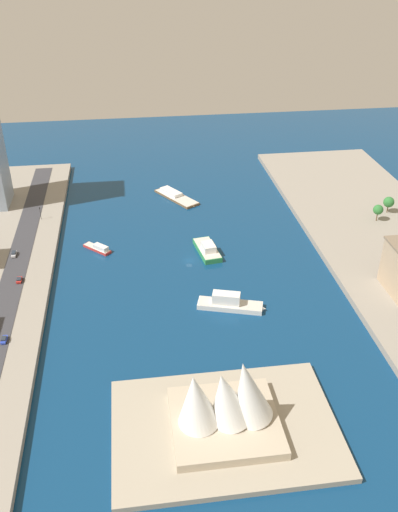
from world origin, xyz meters
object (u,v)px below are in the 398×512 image
at_px(opera_landmark, 224,402).
at_px(ferry_green_doubledeck, 207,249).
at_px(barge_flat_brown, 175,196).
at_px(sedan_silver, 14,254).
at_px(traffic_light_waterfront, 40,211).
at_px(ferry_white_commuter, 229,303).
at_px(hatchback_blue, 4,339).
at_px(tugboat_red, 98,248).
at_px(pickup_red, 19,280).

bearing_deg(opera_landmark, ferry_green_doubledeck, -95.94).
xyz_separation_m(barge_flat_brown, sedan_silver, (77.32, 57.65, 2.71)).
bearing_deg(opera_landmark, traffic_light_waterfront, -64.68).
xyz_separation_m(barge_flat_brown, ferry_white_commuter, (-10.81, 105.01, 1.20)).
bearing_deg(hatchback_blue, sedan_silver, -84.77).
relative_size(ferry_green_doubledeck, traffic_light_waterfront, 3.56).
bearing_deg(ferry_white_commuter, traffic_light_waterfront, -45.80).
distance_m(barge_flat_brown, traffic_light_waterfront, 73.15).
height_order(ferry_green_doubledeck, sedan_silver, ferry_green_doubledeck).
bearing_deg(ferry_white_commuter, ferry_green_doubledeck, -87.24).
xyz_separation_m(tugboat_red, pickup_red, (31.32, 26.21, 2.49)).
bearing_deg(traffic_light_waterfront, sedan_silver, 77.09).
relative_size(barge_flat_brown, opera_landmark, 0.95).
height_order(ferry_white_commuter, hatchback_blue, ferry_white_commuter).
relative_size(barge_flat_brown, pickup_red, 6.87).
bearing_deg(opera_landmark, ferry_white_commuter, -102.04).
bearing_deg(barge_flat_brown, ferry_green_doubledeck, 98.02).
bearing_deg(barge_flat_brown, traffic_light_waterfront, 18.09).
xyz_separation_m(barge_flat_brown, pickup_red, (72.04, 79.31, 2.65)).
height_order(ferry_green_doubledeck, pickup_red, ferry_green_doubledeck).
bearing_deg(ferry_green_doubledeck, pickup_red, 12.13).
bearing_deg(ferry_white_commuter, opera_landmark, 77.96).
distance_m(barge_flat_brown, ferry_white_commuter, 105.57).
height_order(pickup_red, opera_landmark, opera_landmark).
xyz_separation_m(pickup_red, opera_landmark, (-70.06, 85.61, 7.80)).
height_order(ferry_green_doubledeck, opera_landmark, opera_landmark).
distance_m(barge_flat_brown, tugboat_red, 66.92).
bearing_deg(pickup_red, traffic_light_waterfront, -92.78).
distance_m(pickup_red, sedan_silver, 22.30).
bearing_deg(barge_flat_brown, hatchback_blue, 58.62).
distance_m(barge_flat_brown, pickup_red, 107.18).
distance_m(sedan_silver, opera_landmark, 131.32).
bearing_deg(opera_landmark, pickup_red, -50.71).
xyz_separation_m(barge_flat_brown, hatchback_blue, (71.82, 117.75, 2.68)).
relative_size(pickup_red, sedan_silver, 0.83).
bearing_deg(tugboat_red, hatchback_blue, 64.31).
relative_size(ferry_green_doubledeck, opera_landmark, 0.74).
distance_m(tugboat_red, opera_landmark, 118.79).
relative_size(hatchback_blue, opera_landmark, 0.14).
relative_size(barge_flat_brown, tugboat_red, 2.27).
relative_size(tugboat_red, sedan_silver, 2.53).
distance_m(ferry_green_doubledeck, sedan_silver, 86.17).
bearing_deg(tugboat_red, traffic_light_waterfront, -46.84).
bearing_deg(pickup_red, ferry_white_commuter, 162.77).
height_order(tugboat_red, opera_landmark, opera_landmark).
xyz_separation_m(ferry_green_doubledeck, barge_flat_brown, (8.73, -61.96, -0.80)).
distance_m(tugboat_red, ferry_white_commuter, 73.14).
bearing_deg(hatchback_blue, opera_landmark, 145.96).
distance_m(ferry_white_commuter, hatchback_blue, 83.61).
bearing_deg(ferry_white_commuter, pickup_red, -17.23).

